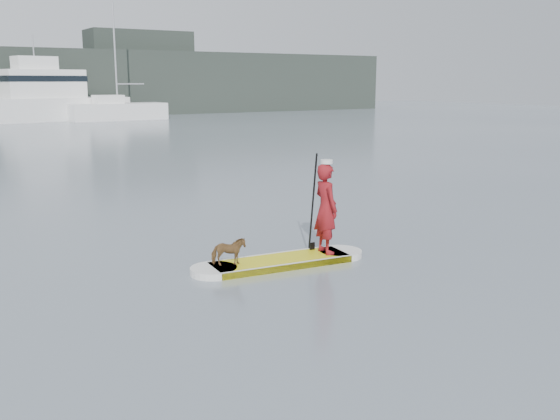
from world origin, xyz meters
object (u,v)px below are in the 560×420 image
paddleboard (280,262)px  dog (228,252)px  paddler (326,209)px  sailboat_e (117,110)px  motor_yacht_a (52,97)px

paddleboard → dog: size_ratio=5.67×
paddleboard → dog: (-0.97, 0.10, 0.30)m
paddleboard → paddler: size_ratio=2.00×
dog → sailboat_e: sailboat_e is taller
paddler → motor_yacht_a: motor_yacht_a is taller
paddleboard → sailboat_e: bearing=82.3°
paddleboard → dog: 1.02m
paddleboard → sailboat_e: 43.68m
dog → sailboat_e: 43.82m
paddler → sailboat_e: sailboat_e is taller
paddler → dog: paddler is taller
sailboat_e → paddleboard: bearing=-106.3°
dog → motor_yacht_a: 45.08m
paddleboard → paddler: bearing=-0.0°
paddleboard → paddler: paddler is taller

